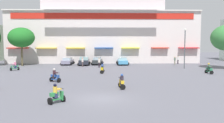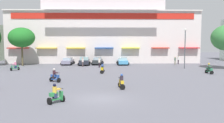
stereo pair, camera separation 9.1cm
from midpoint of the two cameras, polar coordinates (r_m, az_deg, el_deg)
The scene contains 18 objects.
ground_plane at distance 32.34m, azimuth -2.22°, elevation -3.37°, with size 128.00×128.00×0.00m, color slate.
colonial_building at distance 55.19m, azimuth -1.97°, elevation 9.97°, with size 40.14×16.39×21.86m.
plaza_tree_0 at distance 47.62m, azimuth -20.64°, elevation 5.36°, with size 4.81×4.81×7.13m.
parked_car_0 at distance 47.69m, azimuth -10.43°, elevation 0.12°, with size 2.49×4.09×1.41m.
parked_car_1 at distance 46.42m, azimuth -6.54°, elevation 0.13°, with size 2.47×4.11×1.60m.
parked_car_2 at distance 47.11m, azimuth -3.41°, elevation 0.15°, with size 2.43×3.94×1.46m.
parked_car_3 at distance 46.91m, azimuth 2.62°, elevation 0.12°, with size 2.40×4.35×1.42m.
scooter_rider_1 at distance 34.64m, azimuth -2.23°, elevation -1.73°, with size 0.66×1.47×1.56m.
scooter_rider_2 at distance 23.66m, azimuth 2.38°, elevation -4.97°, with size 0.65×1.52×1.49m.
scooter_rider_4 at distance 18.63m, azimuth -13.08°, elevation -7.75°, with size 1.28×1.28×1.51m.
scooter_rider_5 at distance 28.00m, azimuth -13.36°, elevation -3.47°, with size 1.38×1.14×1.56m.
scooter_rider_6 at distance 40.72m, azimuth -22.03°, elevation -1.11°, with size 1.33×1.31×1.54m.
scooter_rider_7 at distance 36.77m, azimuth 22.16°, elevation -1.73°, with size 0.72×1.52×1.52m.
pedestrian_0 at distance 48.61m, azimuth 14.82°, elevation 0.36°, with size 0.45×0.45×1.60m.
pedestrian_1 at distance 42.04m, azimuth -2.98°, elevation -0.11°, with size 0.47×0.47×1.70m.
pedestrian_2 at distance 43.22m, azimuth -6.92°, elevation 0.01°, with size 0.43×0.43×1.69m.
pedestrian_3 at distance 50.04m, azimuth 15.53°, elevation 0.49°, with size 0.48×0.48×1.65m.
streetlamp_near at distance 41.91m, azimuth 17.03°, elevation 3.67°, with size 0.40×0.40×6.67m.
Camera 2 is at (0.44, -19.00, 4.70)m, focal length 38.45 mm.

